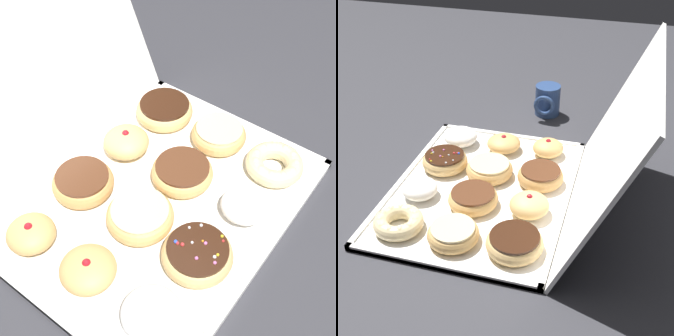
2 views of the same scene
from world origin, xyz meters
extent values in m
plane|color=#333338|center=(0.00, 0.00, 0.00)|extent=(3.00, 3.00, 0.00)
cube|color=white|center=(0.00, 0.00, 0.01)|extent=(0.54, 0.41, 0.01)
cube|color=white|center=(0.00, -0.20, 0.01)|extent=(0.54, 0.01, 0.01)
cube|color=white|center=(0.00, 0.20, 0.01)|extent=(0.54, 0.01, 0.01)
cube|color=white|center=(-0.26, 0.00, 0.01)|extent=(0.01, 0.41, 0.01)
cube|color=white|center=(0.26, 0.00, 0.01)|extent=(0.01, 0.41, 0.01)
cube|color=white|center=(0.00, 0.28, 0.18)|extent=(0.54, 0.15, 0.36)
ellipsoid|color=white|center=(-0.18, -0.12, 0.03)|extent=(0.09, 0.09, 0.05)
torus|color=#E5B770|center=(-0.06, -0.12, 0.03)|extent=(0.12, 0.12, 0.04)
cylinder|color=#381E11|center=(-0.06, -0.12, 0.05)|extent=(0.10, 0.10, 0.01)
sphere|color=white|center=(-0.02, -0.10, 0.05)|extent=(0.01, 0.01, 0.01)
sphere|color=white|center=(-0.06, -0.15, 0.05)|extent=(0.01, 0.01, 0.01)
sphere|color=white|center=(-0.06, -0.11, 0.05)|extent=(0.00, 0.00, 0.00)
sphere|color=red|center=(-0.03, -0.15, 0.05)|extent=(0.00, 0.00, 0.00)
sphere|color=blue|center=(-0.07, -0.09, 0.05)|extent=(0.01, 0.01, 0.01)
sphere|color=yellow|center=(-0.05, -0.15, 0.05)|extent=(0.00, 0.00, 0.00)
sphere|color=orange|center=(-0.05, -0.12, 0.05)|extent=(0.00, 0.00, 0.00)
sphere|color=pink|center=(-0.08, -0.13, 0.05)|extent=(0.01, 0.01, 0.01)
sphere|color=white|center=(-0.04, -0.09, 0.05)|extent=(0.00, 0.00, 0.00)
sphere|color=yellow|center=(-0.02, -0.14, 0.05)|extent=(0.01, 0.01, 0.01)
sphere|color=red|center=(-0.07, -0.09, 0.05)|extent=(0.01, 0.01, 0.01)
sphere|color=pink|center=(-0.07, -0.16, 0.05)|extent=(0.01, 0.01, 0.01)
sphere|color=red|center=(-0.07, -0.10, 0.05)|extent=(0.01, 0.01, 0.01)
sphere|color=pink|center=(-0.05, -0.13, 0.05)|extent=(0.01, 0.01, 0.01)
ellipsoid|color=white|center=(0.07, -0.13, 0.03)|extent=(0.08, 0.08, 0.04)
torus|color=beige|center=(0.19, -0.13, 0.03)|extent=(0.11, 0.11, 0.03)
sphere|color=beige|center=(0.22, -0.13, 0.04)|extent=(0.02, 0.02, 0.02)
sphere|color=beige|center=(0.22, -0.11, 0.04)|extent=(0.02, 0.02, 0.02)
sphere|color=beige|center=(0.20, -0.09, 0.04)|extent=(0.02, 0.02, 0.02)
sphere|color=beige|center=(0.18, -0.09, 0.04)|extent=(0.02, 0.02, 0.02)
sphere|color=beige|center=(0.16, -0.10, 0.04)|extent=(0.02, 0.02, 0.02)
sphere|color=beige|center=(0.15, -0.12, 0.04)|extent=(0.02, 0.02, 0.02)
sphere|color=beige|center=(0.15, -0.14, 0.04)|extent=(0.02, 0.02, 0.02)
sphere|color=beige|center=(0.16, -0.15, 0.04)|extent=(0.02, 0.02, 0.02)
sphere|color=beige|center=(0.18, -0.16, 0.04)|extent=(0.02, 0.02, 0.02)
sphere|color=beige|center=(0.20, -0.16, 0.04)|extent=(0.02, 0.02, 0.02)
sphere|color=beige|center=(0.22, -0.15, 0.04)|extent=(0.02, 0.02, 0.02)
ellipsoid|color=tan|center=(-0.18, 0.00, 0.03)|extent=(0.09, 0.09, 0.04)
sphere|color=#B21923|center=(-0.18, 0.00, 0.05)|extent=(0.01, 0.01, 0.01)
torus|color=tan|center=(-0.06, 0.00, 0.03)|extent=(0.12, 0.12, 0.04)
cylinder|color=beige|center=(-0.06, 0.00, 0.05)|extent=(0.10, 0.10, 0.01)
torus|color=tan|center=(0.06, 0.00, 0.03)|extent=(0.11, 0.11, 0.04)
cylinder|color=#59331E|center=(0.06, 0.00, 0.04)|extent=(0.10, 0.10, 0.01)
torus|color=tan|center=(0.19, 0.00, 0.03)|extent=(0.11, 0.11, 0.03)
cylinder|color=beige|center=(0.19, 0.00, 0.04)|extent=(0.09, 0.09, 0.01)
ellipsoid|color=tan|center=(-0.19, 0.12, 0.03)|extent=(0.08, 0.08, 0.04)
sphere|color=#B21923|center=(-0.19, 0.12, 0.05)|extent=(0.01, 0.01, 0.01)
torus|color=tan|center=(-0.06, 0.13, 0.03)|extent=(0.11, 0.11, 0.04)
cylinder|color=#59331E|center=(-0.06, 0.13, 0.05)|extent=(0.10, 0.10, 0.01)
ellipsoid|color=#E5B770|center=(0.06, 0.13, 0.03)|extent=(0.09, 0.09, 0.05)
sphere|color=#B21923|center=(0.06, 0.13, 0.06)|extent=(0.01, 0.01, 0.01)
torus|color=#E5B770|center=(0.18, 0.13, 0.03)|extent=(0.12, 0.12, 0.04)
cylinder|color=#381E11|center=(0.18, 0.13, 0.05)|extent=(0.10, 0.10, 0.01)
cylinder|color=navy|center=(-0.45, 0.06, 0.05)|extent=(0.08, 0.08, 0.09)
cylinder|color=black|center=(-0.45, 0.06, 0.09)|extent=(0.07, 0.07, 0.01)
torus|color=navy|center=(-0.40, 0.06, 0.05)|extent=(0.01, 0.06, 0.06)
camera|label=1|loc=(-0.39, -0.31, 0.67)|focal=49.29mm
camera|label=2|loc=(0.86, 0.31, 0.68)|focal=50.42mm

